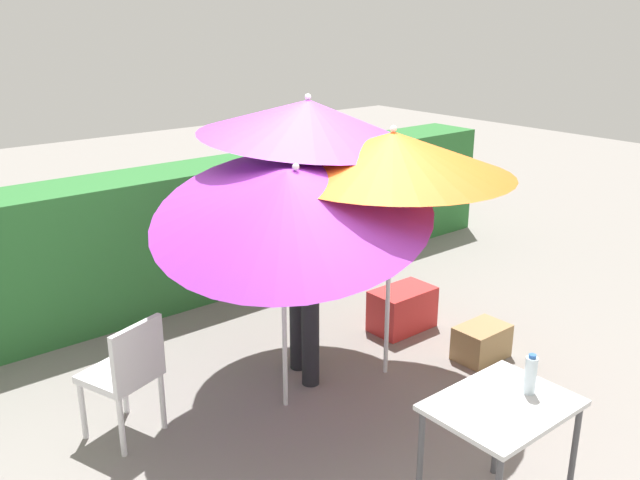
{
  "coord_description": "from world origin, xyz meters",
  "views": [
    {
      "loc": [
        -3.27,
        -3.69,
        2.84
      ],
      "look_at": [
        0.0,
        0.3,
        1.1
      ],
      "focal_mm": 38.24,
      "sensor_mm": 36.0,
      "label": 1
    }
  ],
  "objects_px": {
    "umbrella_rainbow": "(308,119)",
    "umbrella_orange": "(289,193)",
    "crate_cardboard": "(482,342)",
    "umbrella_yellow": "(393,153)",
    "bottle_water": "(530,375)",
    "cooler_box": "(402,309)",
    "folding_table": "(501,418)",
    "chair_plastic": "(127,371)",
    "person_vendor": "(304,269)"
  },
  "relations": [
    {
      "from": "umbrella_yellow",
      "to": "bottle_water",
      "type": "height_order",
      "value": "umbrella_yellow"
    },
    {
      "from": "person_vendor",
      "to": "bottle_water",
      "type": "relative_size",
      "value": 7.83
    },
    {
      "from": "umbrella_yellow",
      "to": "person_vendor",
      "type": "distance_m",
      "value": 1.12
    },
    {
      "from": "umbrella_orange",
      "to": "person_vendor",
      "type": "relative_size",
      "value": 1.18
    },
    {
      "from": "person_vendor",
      "to": "crate_cardboard",
      "type": "relative_size",
      "value": 4.15
    },
    {
      "from": "umbrella_orange",
      "to": "chair_plastic",
      "type": "bearing_deg",
      "value": 160.25
    },
    {
      "from": "folding_table",
      "to": "person_vendor",
      "type": "bearing_deg",
      "value": 84.84
    },
    {
      "from": "umbrella_yellow",
      "to": "crate_cardboard",
      "type": "distance_m",
      "value": 1.9
    },
    {
      "from": "umbrella_orange",
      "to": "chair_plastic",
      "type": "height_order",
      "value": "umbrella_orange"
    },
    {
      "from": "cooler_box",
      "to": "folding_table",
      "type": "bearing_deg",
      "value": -123.94
    },
    {
      "from": "bottle_water",
      "to": "umbrella_yellow",
      "type": "bearing_deg",
      "value": 72.25
    },
    {
      "from": "umbrella_orange",
      "to": "chair_plastic",
      "type": "xyz_separation_m",
      "value": [
        -1.1,
        0.4,
        -1.15
      ]
    },
    {
      "from": "person_vendor",
      "to": "cooler_box",
      "type": "distance_m",
      "value": 1.45
    },
    {
      "from": "cooler_box",
      "to": "folding_table",
      "type": "distance_m",
      "value": 2.6
    },
    {
      "from": "umbrella_rainbow",
      "to": "umbrella_orange",
      "type": "height_order",
      "value": "umbrella_rainbow"
    },
    {
      "from": "cooler_box",
      "to": "umbrella_orange",
      "type": "bearing_deg",
      "value": -165.92
    },
    {
      "from": "chair_plastic",
      "to": "folding_table",
      "type": "distance_m",
      "value": 2.48
    },
    {
      "from": "umbrella_rainbow",
      "to": "folding_table",
      "type": "height_order",
      "value": "umbrella_rainbow"
    },
    {
      "from": "umbrella_yellow",
      "to": "chair_plastic",
      "type": "height_order",
      "value": "umbrella_yellow"
    },
    {
      "from": "crate_cardboard",
      "to": "bottle_water",
      "type": "relative_size",
      "value": 1.89
    },
    {
      "from": "cooler_box",
      "to": "bottle_water",
      "type": "xyz_separation_m",
      "value": [
        -1.23,
        -2.15,
        0.7
      ]
    },
    {
      "from": "umbrella_orange",
      "to": "cooler_box",
      "type": "xyz_separation_m",
      "value": [
        1.6,
        0.4,
        -1.46
      ]
    },
    {
      "from": "umbrella_orange",
      "to": "umbrella_yellow",
      "type": "xyz_separation_m",
      "value": [
        0.9,
        -0.09,
        0.18
      ]
    },
    {
      "from": "person_vendor",
      "to": "crate_cardboard",
      "type": "distance_m",
      "value": 1.73
    },
    {
      "from": "folding_table",
      "to": "cooler_box",
      "type": "bearing_deg",
      "value": 56.06
    },
    {
      "from": "umbrella_orange",
      "to": "umbrella_yellow",
      "type": "height_order",
      "value": "umbrella_orange"
    },
    {
      "from": "umbrella_rainbow",
      "to": "crate_cardboard",
      "type": "relative_size",
      "value": 5.0
    },
    {
      "from": "chair_plastic",
      "to": "crate_cardboard",
      "type": "bearing_deg",
      "value": -16.44
    },
    {
      "from": "folding_table",
      "to": "bottle_water",
      "type": "bearing_deg",
      "value": -7.46
    },
    {
      "from": "umbrella_rainbow",
      "to": "umbrella_yellow",
      "type": "relative_size",
      "value": 1.11
    },
    {
      "from": "umbrella_orange",
      "to": "chair_plastic",
      "type": "relative_size",
      "value": 2.5
    },
    {
      "from": "umbrella_rainbow",
      "to": "umbrella_orange",
      "type": "xyz_separation_m",
      "value": [
        -0.66,
        -0.63,
        -0.37
      ]
    },
    {
      "from": "umbrella_rainbow",
      "to": "folding_table",
      "type": "xyz_separation_m",
      "value": [
        -0.49,
        -2.35,
        -1.34
      ]
    },
    {
      "from": "person_vendor",
      "to": "umbrella_rainbow",
      "type": "bearing_deg",
      "value": 46.95
    },
    {
      "from": "folding_table",
      "to": "crate_cardboard",
      "type": "bearing_deg",
      "value": 39.9
    },
    {
      "from": "crate_cardboard",
      "to": "folding_table",
      "type": "relative_size",
      "value": 0.57
    },
    {
      "from": "umbrella_rainbow",
      "to": "person_vendor",
      "type": "relative_size",
      "value": 1.21
    },
    {
      "from": "umbrella_orange",
      "to": "bottle_water",
      "type": "height_order",
      "value": "umbrella_orange"
    },
    {
      "from": "cooler_box",
      "to": "crate_cardboard",
      "type": "distance_m",
      "value": 0.84
    },
    {
      "from": "umbrella_yellow",
      "to": "bottle_water",
      "type": "distance_m",
      "value": 1.98
    },
    {
      "from": "chair_plastic",
      "to": "cooler_box",
      "type": "xyz_separation_m",
      "value": [
        2.7,
        0.0,
        -0.31
      ]
    },
    {
      "from": "umbrella_rainbow",
      "to": "umbrella_yellow",
      "type": "bearing_deg",
      "value": -71.59
    },
    {
      "from": "bottle_water",
      "to": "cooler_box",
      "type": "bearing_deg",
      "value": 60.29
    },
    {
      "from": "person_vendor",
      "to": "crate_cardboard",
      "type": "xyz_separation_m",
      "value": [
        1.36,
        -0.73,
        -0.79
      ]
    },
    {
      "from": "person_vendor",
      "to": "cooler_box",
      "type": "xyz_separation_m",
      "value": [
        1.24,
        0.1,
        -0.74
      ]
    },
    {
      "from": "umbrella_rainbow",
      "to": "folding_table",
      "type": "distance_m",
      "value": 2.75
    },
    {
      "from": "folding_table",
      "to": "bottle_water",
      "type": "height_order",
      "value": "bottle_water"
    },
    {
      "from": "umbrella_orange",
      "to": "crate_cardboard",
      "type": "relative_size",
      "value": 4.9
    },
    {
      "from": "crate_cardboard",
      "to": "chair_plastic",
      "type": "bearing_deg",
      "value": 163.56
    },
    {
      "from": "crate_cardboard",
      "to": "bottle_water",
      "type": "height_order",
      "value": "bottle_water"
    }
  ]
}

